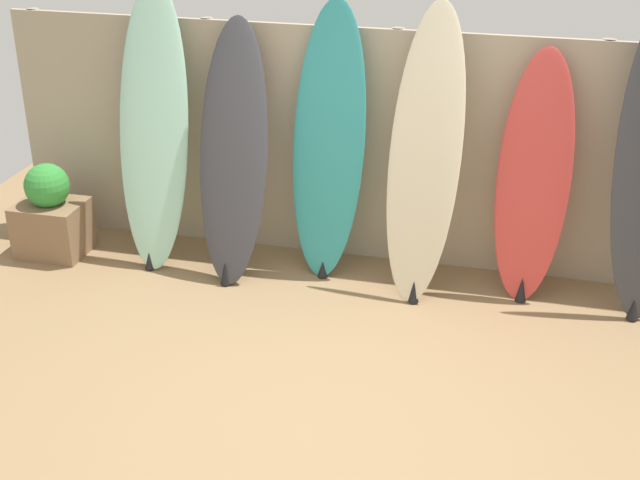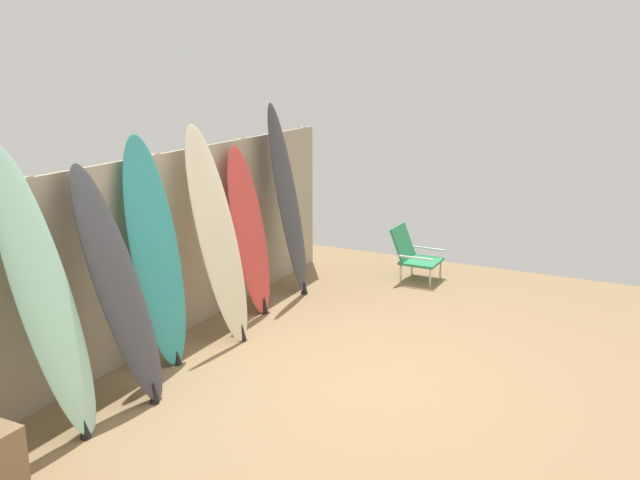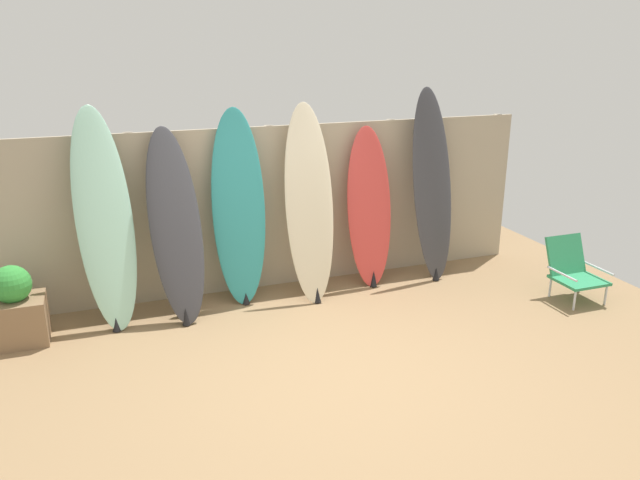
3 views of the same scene
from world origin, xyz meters
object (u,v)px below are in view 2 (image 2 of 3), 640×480
at_px(surfboard_charcoal_5, 288,201).
at_px(beach_chair, 413,253).
at_px(surfboard_seafoam_0, 44,295).
at_px(surfboard_teal_2, 156,254).
at_px(surfboard_charcoal_1, 118,286).
at_px(surfboard_red_4, 249,233).
at_px(surfboard_cream_3, 217,236).

relative_size(surfboard_charcoal_5, beach_chair, 3.36).
bearing_deg(surfboard_seafoam_0, surfboard_teal_2, 4.21).
relative_size(surfboard_charcoal_1, surfboard_red_4, 1.06).
height_order(surfboard_seafoam_0, surfboard_red_4, surfboard_seafoam_0).
xyz_separation_m(surfboard_seafoam_0, surfboard_charcoal_1, (0.65, -0.08, -0.11)).
distance_m(surfboard_charcoal_1, surfboard_teal_2, 0.70).
bearing_deg(surfboard_seafoam_0, surfboard_charcoal_5, 0.44).
distance_m(surfboard_teal_2, surfboard_cream_3, 0.74).
xyz_separation_m(surfboard_charcoal_1, surfboard_teal_2, (0.67, 0.17, 0.07)).
relative_size(surfboard_seafoam_0, surfboard_teal_2, 1.04).
relative_size(surfboard_seafoam_0, surfboard_charcoal_5, 0.97).
xyz_separation_m(surfboard_seafoam_0, surfboard_charcoal_5, (3.55, 0.03, 0.04)).
xyz_separation_m(surfboard_teal_2, surfboard_charcoal_5, (2.23, -0.07, 0.08)).
relative_size(surfboard_charcoal_1, surfboard_charcoal_5, 0.87).
relative_size(surfboard_charcoal_1, surfboard_cream_3, 0.91).
bearing_deg(surfboard_red_4, surfboard_charcoal_5, -3.11).
xyz_separation_m(surfboard_charcoal_1, surfboard_cream_3, (1.39, 0.03, 0.08)).
bearing_deg(surfboard_charcoal_5, surfboard_cream_3, -177.13).
bearing_deg(surfboard_teal_2, surfboard_charcoal_1, -165.47).
bearing_deg(beach_chair, surfboard_seafoam_0, 172.91).
relative_size(surfboard_teal_2, surfboard_charcoal_5, 0.93).
height_order(surfboard_charcoal_1, surfboard_cream_3, surfboard_cream_3).
bearing_deg(surfboard_cream_3, surfboard_charcoal_5, 2.87).
bearing_deg(surfboard_charcoal_1, surfboard_red_4, 3.89).
bearing_deg(surfboard_teal_2, surfboard_cream_3, -11.39).
bearing_deg(surfboard_red_4, surfboard_teal_2, 178.89).
relative_size(surfboard_seafoam_0, surfboard_cream_3, 1.02).
relative_size(surfboard_charcoal_1, surfboard_teal_2, 0.93).
relative_size(surfboard_charcoal_1, beach_chair, 2.91).
height_order(surfboard_charcoal_1, surfboard_charcoal_5, surfboard_charcoal_5).
bearing_deg(surfboard_red_4, surfboard_cream_3, -171.10).
distance_m(surfboard_cream_3, surfboard_charcoal_5, 1.51).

